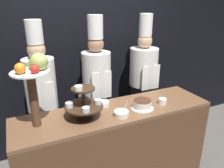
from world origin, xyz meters
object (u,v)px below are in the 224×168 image
serving_bowl_far (103,103)px  chef_center_right (143,78)px  cup_white (162,101)px  serving_bowl_near (121,113)px  tiered_stand (84,103)px  chef_left (42,95)px  fruit_pedestal (33,76)px  cake_round (142,104)px  chef_center_left (97,84)px

serving_bowl_far → chef_center_right: bearing=29.4°
cup_white → serving_bowl_near: size_ratio=0.57×
tiered_stand → serving_bowl_far: (0.26, 0.16, -0.13)m
chef_left → serving_bowl_near: bearing=-48.4°
chef_center_right → fruit_pedestal: bearing=-158.8°
cup_white → chef_center_right: chef_center_right is taller
cake_round → serving_bowl_far: (-0.34, 0.23, -0.02)m
cake_round → cup_white: (0.26, 0.00, -0.01)m
serving_bowl_near → cake_round: bearing=11.0°
chef_center_right → cup_white: bearing=-104.8°
tiered_stand → fruit_pedestal: size_ratio=0.56×
cake_round → chef_left: chef_left is taller
cup_white → serving_bowl_far: bearing=159.2°
serving_bowl_far → cake_round: bearing=-33.8°
cup_white → chef_left: bearing=150.3°
cup_white → chef_left: chef_left is taller
fruit_pedestal → chef_left: 0.70m
chef_center_left → cup_white: bearing=-53.0°
cake_round → serving_bowl_far: bearing=146.2°
fruit_pedestal → chef_left: chef_left is taller
fruit_pedestal → chef_center_right: chef_center_right is taller
cake_round → serving_bowl_near: serving_bowl_near is taller
cup_white → fruit_pedestal: bearing=175.2°
serving_bowl_near → cup_white: bearing=5.9°
cake_round → chef_center_right: (0.44, 0.67, 0.01)m
tiered_stand → serving_bowl_far: tiered_stand is taller
tiered_stand → chef_left: 0.68m
cup_white → chef_left: 1.35m
tiered_stand → cake_round: 0.62m
cake_round → chef_left: size_ratio=0.13×
cake_round → cup_white: bearing=0.4°
tiered_stand → chef_center_right: bearing=30.1°
chef_left → chef_center_left: (0.67, 0.00, 0.02)m
chef_left → fruit_pedestal: bearing=-100.4°
cake_round → fruit_pedestal: bearing=173.8°
serving_bowl_near → chef_left: bearing=131.6°
fruit_pedestal → chef_center_right: bearing=21.2°
serving_bowl_far → tiered_stand: bearing=-148.0°
chef_center_left → chef_center_right: size_ratio=1.00×
serving_bowl_near → serving_bowl_far: serving_bowl_near is taller
serving_bowl_near → chef_center_left: size_ratio=0.08×
cake_round → chef_center_left: 0.71m
cake_round → serving_bowl_near: 0.28m
serving_bowl_near → chef_center_right: (0.71, 0.72, 0.03)m
fruit_pedestal → serving_bowl_near: 0.88m
tiered_stand → cake_round: (0.61, -0.07, -0.11)m
tiered_stand → serving_bowl_far: 0.34m
fruit_pedestal → chef_center_left: chef_center_left is taller
cup_white → chef_center_right: size_ratio=0.05×
tiered_stand → chef_center_left: 0.71m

